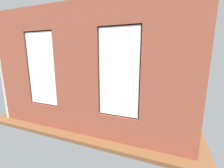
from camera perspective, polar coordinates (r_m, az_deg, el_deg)
ground_plane at (r=6.58m, az=0.90°, el=-7.53°), size 6.26×6.09×0.10m
brick_wall_with_windows at (r=3.87m, az=-13.22°, el=4.11°), size 5.66×0.30×3.29m
white_wall_right at (r=7.52m, az=-20.03°, el=7.41°), size 0.10×5.09×3.29m
couch_by_window at (r=5.03m, az=-13.64°, el=-9.46°), size 1.78×0.87×0.80m
couch_left at (r=6.10m, az=20.14°, el=-6.09°), size 0.98×1.97×0.80m
coffee_table at (r=6.42m, az=2.36°, el=-3.87°), size 1.59×0.81×0.45m
cup_ceramic at (r=6.45m, az=-1.99°, el=-2.90°), size 0.08×0.08×0.09m
candle_jar at (r=6.24m, az=3.03°, el=-3.26°), size 0.08×0.08×0.13m
table_plant_small at (r=6.53m, az=1.03°, el=-2.15°), size 0.12×0.12×0.20m
remote_black at (r=6.41m, az=6.48°, el=-3.39°), size 0.18×0.07×0.02m
remote_silver at (r=6.40m, az=2.37°, el=-3.34°), size 0.13×0.17×0.02m
media_console at (r=7.92m, az=-15.29°, el=-2.25°), size 1.04×0.42×0.53m
tv_flatscreen at (r=7.80m, az=-15.54°, el=2.51°), size 1.21×0.20×0.80m
papasan_chair at (r=8.23m, az=1.83°, el=-0.09°), size 1.06×1.06×0.68m
potted_plant_by_left_couch at (r=7.46m, az=17.47°, el=-2.40°), size 0.31×0.31×0.56m
potted_plant_corner_near_left at (r=7.96m, az=21.96°, el=1.07°), size 0.93×0.99×1.45m
potted_plant_corner_far_left at (r=4.06m, az=21.37°, el=-13.88°), size 0.73×0.78×1.38m
potted_plant_between_couches at (r=4.37m, az=1.27°, el=-8.62°), size 0.56×0.56×0.98m
potted_plant_beside_window_right at (r=5.75m, az=-25.08°, el=-6.13°), size 0.48×0.48×0.73m
potted_plant_mid_room_small at (r=6.91m, az=9.53°, el=-3.11°), size 0.35×0.35×0.55m
potted_plant_foreground_right at (r=9.07m, az=-7.50°, el=2.35°), size 0.75×0.75×1.02m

